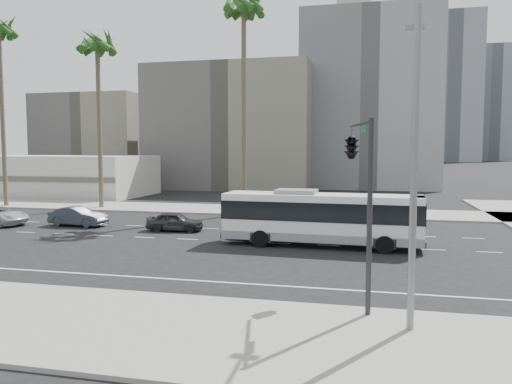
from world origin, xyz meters
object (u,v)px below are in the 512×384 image
(car_b, at_px, (78,216))
(car_a, at_px, (175,221))
(traffic_signal, at_px, (353,152))
(palm_mid, at_px, (97,49))
(city_bus, at_px, (321,217))
(palm_near, at_px, (244,12))
(streetlight_corner, at_px, (414,142))

(car_b, bearing_deg, car_a, -88.73)
(car_a, distance_m, car_b, 8.05)
(traffic_signal, xyz_separation_m, palm_mid, (-25.13, 23.83, 9.68))
(city_bus, relative_size, car_a, 2.97)
(car_b, bearing_deg, palm_near, -43.35)
(city_bus, bearing_deg, car_b, 171.13)
(car_b, height_order, streetlight_corner, streetlight_corner)
(traffic_signal, height_order, palm_near, palm_near)
(streetlight_corner, distance_m, palm_mid, 39.78)
(car_b, xyz_separation_m, streetlight_corner, (22.85, -16.83, 5.26))
(car_a, relative_size, car_b, 0.90)
(city_bus, xyz_separation_m, car_a, (-10.65, 3.24, -1.09))
(city_bus, height_order, palm_near, palm_near)
(car_b, height_order, traffic_signal, traffic_signal)
(car_b, distance_m, palm_near, 22.05)
(city_bus, height_order, car_b, city_bus)
(streetlight_corner, bearing_deg, traffic_signal, 121.90)
(palm_near, height_order, palm_mid, palm_near)
(car_a, bearing_deg, streetlight_corner, -143.55)
(palm_mid, bearing_deg, streetlight_corner, -45.39)
(city_bus, height_order, car_a, city_bus)
(car_a, relative_size, traffic_signal, 0.59)
(traffic_signal, bearing_deg, palm_near, 102.23)
(car_a, bearing_deg, palm_near, -19.96)
(car_b, relative_size, palm_near, 0.23)
(car_a, bearing_deg, car_b, 80.65)
(car_a, distance_m, palm_mid, 22.20)
(streetlight_corner, distance_m, traffic_signal, 4.22)
(car_b, distance_m, palm_mid, 18.62)
(car_b, bearing_deg, palm_mid, 26.74)
(palm_near, distance_m, palm_mid, 15.07)
(city_bus, distance_m, car_a, 11.18)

